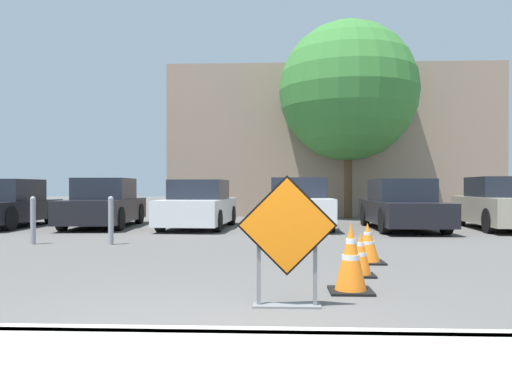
{
  "coord_description": "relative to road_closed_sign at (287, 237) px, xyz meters",
  "views": [
    {
      "loc": [
        0.58,
        -3.8,
        1.24
      ],
      "look_at": [
        -0.05,
        10.35,
        1.09
      ],
      "focal_mm": 35.0,
      "sensor_mm": 36.0,
      "label": 1
    }
  ],
  "objects": [
    {
      "name": "traffic_cone_third",
      "position": [
        1.36,
        3.04,
        -0.41
      ],
      "size": [
        0.53,
        0.53,
        0.65
      ],
      "color": "black",
      "rests_on": "ground_plane"
    },
    {
      "name": "building_facade_backdrop",
      "position": [
        2.23,
        17.91,
        2.44
      ],
      "size": [
        13.91,
        5.0,
        6.33
      ],
      "color": "gray",
      "rests_on": "ground_plane"
    },
    {
      "name": "bollard_second",
      "position": [
        -5.35,
        5.37,
        -0.18
      ],
      "size": [
        0.12,
        0.12,
        1.03
      ],
      "color": "gray",
      "rests_on": "ground_plane"
    },
    {
      "name": "traffic_cone_nearest",
      "position": [
        0.76,
        0.78,
        -0.32
      ],
      "size": [
        0.5,
        0.5,
        0.82
      ],
      "color": "black",
      "rests_on": "ground_plane"
    },
    {
      "name": "parked_car_fourth",
      "position": [
        0.51,
        10.01,
        -0.03
      ],
      "size": [
        1.89,
        4.54,
        1.5
      ],
      "rotation": [
        0.0,
        0.0,
        3.15
      ],
      "color": "white",
      "rests_on": "ground_plane"
    },
    {
      "name": "traffic_cone_second",
      "position": [
        1.05,
        1.83,
        -0.43
      ],
      "size": [
        0.39,
        0.39,
        0.61
      ],
      "color": "black",
      "rests_on": "ground_plane"
    },
    {
      "name": "parked_car_third",
      "position": [
        -2.46,
        9.73,
        -0.06
      ],
      "size": [
        1.97,
        4.2,
        1.44
      ],
      "rotation": [
        0.0,
        0.0,
        3.09
      ],
      "color": "silver",
      "rests_on": "ground_plane"
    },
    {
      "name": "street_tree_behind_lot",
      "position": [
        2.65,
        14.56,
        4.24
      ],
      "size": [
        5.41,
        5.41,
        7.68
      ],
      "color": "#513823",
      "rests_on": "ground_plane"
    },
    {
      "name": "parked_car_fifth",
      "position": [
        3.48,
        9.51,
        -0.05
      ],
      "size": [
        1.81,
        4.59,
        1.46
      ],
      "rotation": [
        0.0,
        0.0,
        3.14
      ],
      "color": "black",
      "rests_on": "ground_plane"
    },
    {
      "name": "bollard_nearest",
      "position": [
        -3.66,
        5.37,
        -0.18
      ],
      "size": [
        0.12,
        0.12,
        1.04
      ],
      "color": "gray",
      "rests_on": "ground_plane"
    },
    {
      "name": "parked_car_sixth",
      "position": [
        6.45,
        9.63,
        -0.02
      ],
      "size": [
        2.15,
        4.34,
        1.52
      ],
      "rotation": [
        0.0,
        0.0,
        3.07
      ],
      "color": "#A39984",
      "rests_on": "ground_plane"
    },
    {
      "name": "road_closed_sign",
      "position": [
        0.0,
        0.0,
        0.0
      ],
      "size": [
        1.03,
        0.2,
        1.36
      ],
      "color": "black",
      "rests_on": "ground_plane"
    },
    {
      "name": "ground_plane",
      "position": [
        -0.67,
        8.71,
        -0.72
      ],
      "size": [
        96.0,
        96.0,
        0.0
      ],
      "primitive_type": "plane",
      "color": "#565451"
    },
    {
      "name": "curb_lip",
      "position": [
        -0.67,
        -1.29,
        -0.65
      ],
      "size": [
        24.32,
        0.2,
        0.14
      ],
      "color": "#ADAAA3",
      "rests_on": "ground_plane"
    },
    {
      "name": "parked_car_second",
      "position": [
        -5.44,
        10.02,
        -0.04
      ],
      "size": [
        2.01,
        4.42,
        1.5
      ],
      "rotation": [
        0.0,
        0.0,
        3.21
      ],
      "color": "black",
      "rests_on": "ground_plane"
    },
    {
      "name": "parked_car_nearest",
      "position": [
        -8.41,
        9.84,
        -0.05
      ],
      "size": [
        1.84,
        4.37,
        1.47
      ],
      "rotation": [
        0.0,
        0.0,
        3.16
      ],
      "color": "black",
      "rests_on": "ground_plane"
    }
  ]
}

